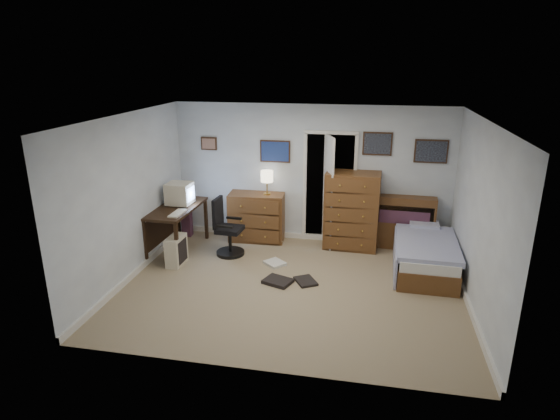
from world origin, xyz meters
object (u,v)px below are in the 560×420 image
object	(u,v)px
office_chair	(227,233)
bed	(424,254)
tall_dresser	(352,210)
computer_desk	(171,217)
low_dresser	(257,217)

from	to	relation	value
office_chair	bed	world-z (taller)	office_chair
tall_dresser	bed	distance (m)	1.48
office_chair	bed	xyz separation A→B (m)	(3.29, -0.01, -0.12)
office_chair	tall_dresser	bearing A→B (deg)	23.92
computer_desk	tall_dresser	distance (m)	3.17
tall_dresser	bed	size ratio (longest dim) A/B	0.77
bed	low_dresser	bearing A→B (deg)	167.08
low_dresser	tall_dresser	size ratio (longest dim) A/B	0.73
computer_desk	low_dresser	world-z (taller)	low_dresser
computer_desk	low_dresser	size ratio (longest dim) A/B	1.41
tall_dresser	bed	world-z (taller)	tall_dresser
office_chair	low_dresser	size ratio (longest dim) A/B	1.00
computer_desk	low_dresser	xyz separation A→B (m)	(1.34, 0.78, -0.18)
tall_dresser	bed	xyz separation A→B (m)	(1.21, -0.75, -0.42)
computer_desk	bed	bearing A→B (deg)	1.23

